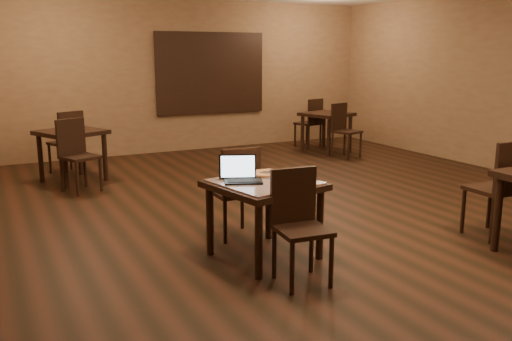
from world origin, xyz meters
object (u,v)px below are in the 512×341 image
laptop (241,174)px  other_table_b_chair_far (68,139)px  other_table_a_chair_far (311,120)px  pizza_pan (264,174)px  tiled_table (264,191)px  chair_main_far (237,187)px  chair_main_near (298,219)px  other_table_a_chair_near (343,127)px  other_table_c_chair_far (501,184)px  other_table_b_chair_near (76,151)px  other_table_a (327,119)px  other_table_b (72,139)px

laptop → other_table_b_chair_far: 4.75m
other_table_a_chair_far → pizza_pan: bearing=36.0°
tiled_table → chair_main_far: (-0.00, 0.61, -0.09)m
chair_main_near → other_table_a_chair_near: 5.90m
laptop → other_table_c_chair_far: other_table_c_chair_far is taller
other_table_b_chair_near → other_table_c_chair_far: size_ratio=0.97×
pizza_pan → other_table_b_chair_far: size_ratio=0.35×
tiled_table → chair_main_near: size_ratio=1.10×
other_table_a_chair_far → other_table_b_chair_far: (-4.94, -0.35, 0.01)m
other_table_a_chair_near → pizza_pan: bearing=-151.6°
other_table_a → other_table_b_chair_near: bearing=174.4°
chair_main_near → other_table_b_chair_far: 5.50m
other_table_b → other_table_c_chair_far: (3.63, -4.82, -0.06)m
chair_main_far → other_table_a: chair_main_far is taller
other_table_b_chair_near → tiled_table: bearing=-95.1°
chair_main_far → pizza_pan: (0.12, -0.37, 0.20)m
chair_main_far → other_table_a_chair_near: bearing=-138.2°
chair_main_far → other_table_b_chair_far: other_table_b_chair_far is taller
chair_main_far → other_table_b_chair_near: other_table_b_chair_near is taller
laptop → other_table_b_chair_near: other_table_b_chair_near is taller
laptop → tiled_table: bearing=-5.9°
other_table_b_chair_far → chair_main_far: bearing=81.3°
laptop → other_table_c_chair_far: bearing=6.1°
laptop → other_table_a: size_ratio=0.40×
other_table_a_chair_near → other_table_c_chair_far: 4.76m
laptop → other_table_b_chair_near: bearing=128.2°
tiled_table → other_table_a: bearing=38.0°
chair_main_near → other_table_c_chair_far: 2.48m
chair_main_far → other_table_a: 5.45m
other_table_a_chair_far → other_table_b_chair_near: size_ratio=0.99×
other_table_b_chair_near → laptop: bearing=-97.6°
tiled_table → other_table_a_chair_near: other_table_a_chair_near is taller
pizza_pan → other_table_b: other_table_b is taller
other_table_a_chair_far → other_table_c_chair_far: bearing=60.2°
other_table_b_chair_far → other_table_a_chair_near: bearing=146.6°
other_table_b_chair_near → other_table_c_chair_far: other_table_c_chair_far is taller
other_table_b_chair_far → other_table_a_chair_far: bearing=160.5°
other_table_b_chair_near → other_table_c_chair_far: 5.58m
other_table_a → pizza_pan: bearing=-147.4°
other_table_b → other_table_b_chair_far: 0.62m
other_table_a → other_table_b_chair_near: (-4.99, -0.97, -0.07)m
other_table_c_chair_far → other_table_a: bearing=-102.3°
other_table_b → other_table_b_chair_far: bearing=63.0°
chair_main_near → tiled_table: bearing=96.3°
chair_main_far → pizza_pan: 0.44m
laptop → other_table_a_chair_near: bearing=66.0°
chair_main_near → laptop: (-0.21, 0.72, 0.27)m
laptop → other_table_b_chair_near: size_ratio=0.41×
tiled_table → other_table_a_chair_near: 5.44m
pizza_pan → other_table_a_chair_far: 6.13m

